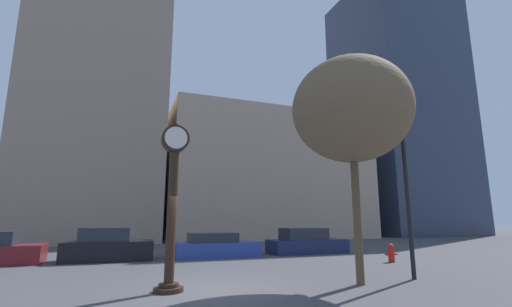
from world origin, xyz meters
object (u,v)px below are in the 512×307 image
at_px(street_lamp_right, 396,160).
at_px(bare_tree, 351,110).
at_px(car_navy, 306,243).
at_px(car_black, 108,247).
at_px(car_blue, 216,246).
at_px(street_clock, 173,197).
at_px(fire_hydrant_near, 391,253).

height_order(street_lamp_right, bare_tree, bare_tree).
bearing_deg(car_navy, car_black, 179.13).
xyz_separation_m(street_lamp_right, bare_tree, (-2.19, -0.56, 1.39)).
distance_m(car_blue, bare_tree, 10.26).
distance_m(street_lamp_right, bare_tree, 2.66).
relative_size(street_clock, car_black, 1.17).
distance_m(street_clock, street_lamp_right, 7.71).
bearing_deg(car_blue, street_lamp_right, -62.41).
relative_size(street_lamp_right, bare_tree, 0.83).
xyz_separation_m(car_black, bare_tree, (7.18, -8.96, 4.69)).
bearing_deg(bare_tree, fire_hydrant_near, 39.77).
height_order(street_clock, bare_tree, bare_tree).
xyz_separation_m(car_black, car_blue, (5.06, -0.15, -0.12)).
distance_m(car_navy, fire_hydrant_near, 5.11).
height_order(car_blue, bare_tree, bare_tree).
bearing_deg(car_black, street_clock, -74.54).
bearing_deg(car_blue, car_black, 178.30).
xyz_separation_m(car_blue, bare_tree, (2.12, -8.81, 4.82)).
bearing_deg(car_navy, fire_hydrant_near, -71.35).
bearing_deg(car_blue, street_clock, -112.54).
bearing_deg(car_blue, car_navy, -0.82).
bearing_deg(fire_hydrant_near, bare_tree, -140.23).
distance_m(car_blue, fire_hydrant_near, 8.39).
bearing_deg(bare_tree, car_navy, 70.61).
height_order(street_clock, car_blue, street_clock).
xyz_separation_m(fire_hydrant_near, bare_tree, (-4.67, -3.89, 4.92)).
xyz_separation_m(street_clock, car_black, (-1.81, 7.98, -1.84)).
relative_size(car_black, car_blue, 0.93).
height_order(car_black, car_navy, car_black).
distance_m(car_blue, car_navy, 5.20).
height_order(street_clock, car_navy, street_clock).
height_order(fire_hydrant_near, street_lamp_right, street_lamp_right).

